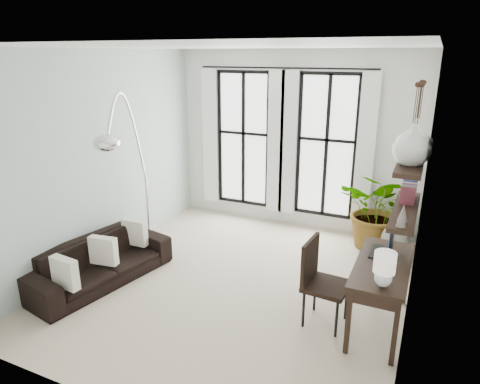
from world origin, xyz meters
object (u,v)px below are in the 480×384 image
Objects in this scene: sofa at (99,262)px; desk at (381,270)px; arc_lamp at (126,134)px; buddha at (394,242)px; desk_chair at (319,277)px; plant at (379,211)px.

sofa is 1.49× the size of desk.
arc_lamp is 3.33× the size of buddha.
arc_lamp is at bearing 2.63° from sofa.
desk_chair is at bearing -6.22° from arc_lamp.
buddha is (-0.01, 1.86, -0.43)m from desk.
buddha is at bearing 24.87° from arc_lamp.
desk is at bearing 16.55° from desk_chair.
desk_chair is at bearing -167.82° from desk.
sofa is at bearing -141.04° from plant.
buddha is (0.31, -0.41, -0.33)m from plant.
desk_chair is 3.31m from arc_lamp.
desk is at bearing -71.14° from sofa.
arc_lamp is (0.10, 0.68, 1.72)m from sofa.
buddha is at bearing -46.45° from sofa.
plant is at bearing 97.78° from desk.
desk is 1.78× the size of buddha.
buddha is at bearing 90.16° from desk.
desk_chair reaches higher than buddha.
desk is 0.71m from desk_chair.
desk is 1.91m from buddha.
buddha is (0.67, 2.01, -0.27)m from desk_chair.
desk is at bearing -2.79° from arc_lamp.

